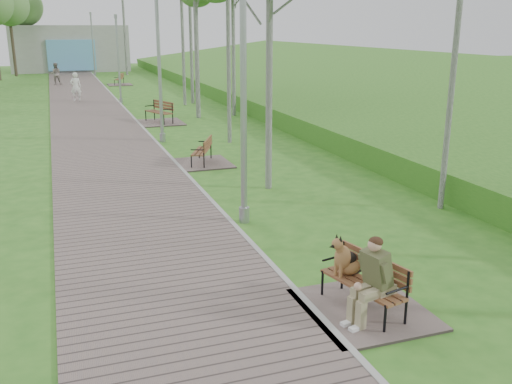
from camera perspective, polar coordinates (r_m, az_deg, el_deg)
walkway at (r=26.42m, az=-16.07°, el=7.10°), size 3.50×67.00×0.04m
kerb at (r=26.57m, az=-12.29°, el=7.42°), size 0.10×67.00×0.05m
embankment at (r=29.19m, az=12.41°, el=8.13°), size 14.00×70.00×1.60m
building_north at (r=55.62m, az=-18.11°, el=13.50°), size 10.00×5.20×4.00m
bench_main at (r=8.29m, az=10.47°, el=-9.32°), size 1.67×1.86×1.46m
bench_second at (r=17.00m, az=-5.45°, el=3.38°), size 1.57×1.75×0.97m
bench_third at (r=24.57m, az=-9.66°, el=7.30°), size 1.84×2.05×1.13m
bench_far at (r=41.34m, az=-13.52°, el=10.62°), size 1.61×1.79×0.99m
lamp_post_near at (r=11.36m, az=-1.26°, el=9.60°), size 0.22×0.22×5.63m
lamp_post_second at (r=20.19m, az=-9.62°, el=11.83°), size 0.20×0.20×5.27m
lamp_post_third at (r=31.26m, az=-13.58°, el=12.47°), size 0.17×0.17×4.52m
lamp_post_far at (r=49.85m, az=-15.98°, el=13.83°), size 0.19×0.19×5.00m
pedestrian_near at (r=32.82m, az=-17.57°, el=9.99°), size 0.58×0.39×1.55m
pedestrian_far at (r=42.55m, az=-19.40°, el=11.08°), size 0.74×0.59×1.51m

